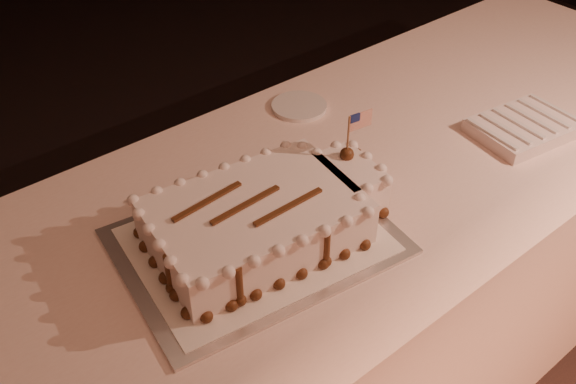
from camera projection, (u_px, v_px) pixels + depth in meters
banquet_table at (333, 291)px, 1.64m from camera, size 2.40×0.80×0.75m
cake_board at (256, 241)px, 1.24m from camera, size 0.56×0.45×0.01m
doily at (256, 239)px, 1.24m from camera, size 0.50×0.41×0.00m
sheet_cake at (268, 216)px, 1.22m from camera, size 0.50×0.32×0.19m
napkin_stack at (523, 127)px, 1.53m from camera, size 0.26×0.20×0.04m
side_plate at (299, 106)px, 1.62m from camera, size 0.14×0.14×0.01m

